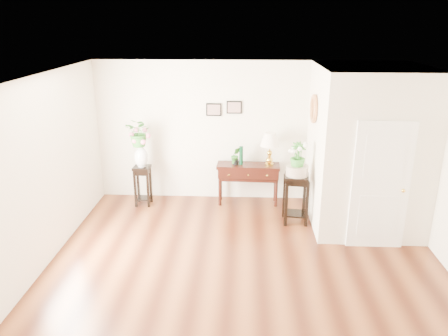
# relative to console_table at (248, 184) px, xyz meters

# --- Properties ---
(floor) EXTENTS (6.00, 5.50, 0.02)m
(floor) POSITION_rel_console_table_xyz_m (-0.04, -2.45, -0.41)
(floor) COLOR brown
(floor) RESTS_ON ground
(ceiling) EXTENTS (6.00, 5.50, 0.02)m
(ceiling) POSITION_rel_console_table_xyz_m (-0.04, -2.45, 2.39)
(ceiling) COLOR white
(ceiling) RESTS_ON ground
(wall_back) EXTENTS (6.00, 0.02, 2.80)m
(wall_back) POSITION_rel_console_table_xyz_m (-0.04, 0.30, 0.99)
(wall_back) COLOR silver
(wall_back) RESTS_ON ground
(wall_front) EXTENTS (6.00, 0.02, 2.80)m
(wall_front) POSITION_rel_console_table_xyz_m (-0.04, -5.20, 0.99)
(wall_front) COLOR silver
(wall_front) RESTS_ON ground
(wall_left) EXTENTS (0.02, 5.50, 2.80)m
(wall_left) POSITION_rel_console_table_xyz_m (-3.04, -2.45, 0.99)
(wall_left) COLOR silver
(wall_left) RESTS_ON ground
(partition) EXTENTS (1.80, 1.95, 2.80)m
(partition) POSITION_rel_console_table_xyz_m (2.06, -0.68, 0.99)
(partition) COLOR silver
(partition) RESTS_ON floor
(door) EXTENTS (0.90, 0.05, 2.10)m
(door) POSITION_rel_console_table_xyz_m (2.06, -1.68, 0.64)
(door) COLOR white
(door) RESTS_ON floor
(art_print_left) EXTENTS (0.30, 0.02, 0.25)m
(art_print_left) POSITION_rel_console_table_xyz_m (-0.69, 0.28, 1.44)
(art_print_left) COLOR black
(art_print_left) RESTS_ON wall_back
(art_print_right) EXTENTS (0.30, 0.02, 0.25)m
(art_print_right) POSITION_rel_console_table_xyz_m (-0.29, 0.28, 1.49)
(art_print_right) COLOR black
(art_print_right) RESTS_ON wall_back
(wall_ornament) EXTENTS (0.07, 0.51, 0.51)m
(wall_ornament) POSITION_rel_console_table_xyz_m (1.12, -0.55, 1.64)
(wall_ornament) COLOR tan
(wall_ornament) RESTS_ON partition
(console_table) EXTENTS (1.25, 0.45, 0.82)m
(console_table) POSITION_rel_console_table_xyz_m (0.00, 0.00, 0.00)
(console_table) COLOR black
(console_table) RESTS_ON floor
(table_lamp) EXTENTS (0.39, 0.39, 0.66)m
(table_lamp) POSITION_rel_console_table_xyz_m (0.41, 0.00, 0.76)
(table_lamp) COLOR gold
(table_lamp) RESTS_ON console_table
(green_vase) EXTENTS (0.10, 0.10, 0.37)m
(green_vase) POSITION_rel_console_table_xyz_m (-0.14, 0.00, 0.58)
(green_vase) COLOR #09341B
(green_vase) RESTS_ON console_table
(potted_plant) EXTENTS (0.20, 0.17, 0.33)m
(potted_plant) POSITION_rel_console_table_xyz_m (-0.25, 0.00, 0.58)
(potted_plant) COLOR #2E7926
(potted_plant) RESTS_ON console_table
(plant_stand_a) EXTENTS (0.33, 0.33, 0.80)m
(plant_stand_a) POSITION_rel_console_table_xyz_m (-2.08, -0.17, -0.01)
(plant_stand_a) COLOR black
(plant_stand_a) RESTS_ON floor
(porcelain_vase) EXTENTS (0.30, 0.30, 0.46)m
(porcelain_vase) POSITION_rel_console_table_xyz_m (-2.08, -0.17, 0.62)
(porcelain_vase) COLOR silver
(porcelain_vase) RESTS_ON plant_stand_a
(lily_arrangement) EXTENTS (0.63, 0.60, 0.55)m
(lily_arrangement) POSITION_rel_console_table_xyz_m (-2.08, -0.17, 1.07)
(lily_arrangement) COLOR #2E7926
(lily_arrangement) RESTS_ON porcelain_vase
(plant_stand_b) EXTENTS (0.48, 0.48, 0.91)m
(plant_stand_b) POSITION_rel_console_table_xyz_m (0.86, -0.81, 0.04)
(plant_stand_b) COLOR black
(plant_stand_b) RESTS_ON floor
(ceramic_bowl) EXTENTS (0.40, 0.40, 0.18)m
(ceramic_bowl) POSITION_rel_console_table_xyz_m (0.86, -0.81, 0.58)
(ceramic_bowl) COLOR beige
(ceramic_bowl) RESTS_ON plant_stand_b
(narcissus) EXTENTS (0.31, 0.31, 0.48)m
(narcissus) POSITION_rel_console_table_xyz_m (0.86, -0.81, 0.85)
(narcissus) COLOR #2E7926
(narcissus) RESTS_ON ceramic_bowl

